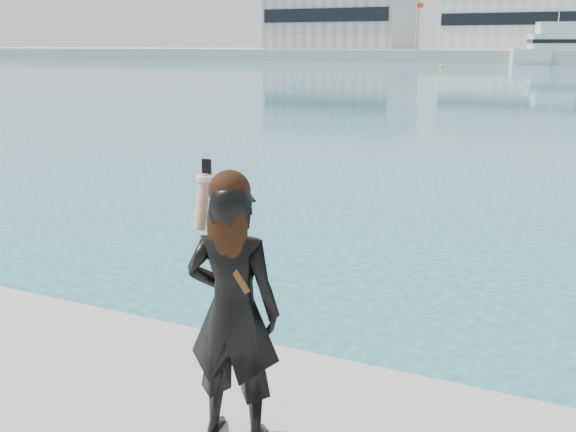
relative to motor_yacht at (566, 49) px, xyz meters
name	(u,v)px	position (x,y,z in m)	size (l,w,h in m)	color
warehouse_grey_left	(341,18)	(-42.73, 14.76, 5.49)	(26.52, 16.36, 11.50)	gray
warehouse_white	(519,21)	(-9.73, 14.76, 4.49)	(24.48, 15.35, 9.50)	silver
flagpole_left	(416,23)	(-25.64, 7.78, 4.27)	(1.28, 0.16, 8.00)	silver
motor_yacht	(566,49)	(0.00, 0.00, 0.00)	(17.86, 10.95, 8.08)	white
buoy_far	(441,68)	(-12.32, -23.15, -2.27)	(0.50, 0.50, 0.50)	#F8FA0D
woman	(233,304)	(11.56, -113.49, -0.64)	(0.63, 0.47, 1.64)	black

